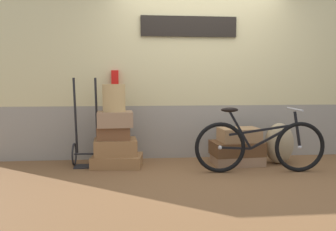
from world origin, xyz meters
TOP-DOWN VIEW (x-y plane):
  - ground at (0.00, 0.00)m, footprint 8.52×5.20m
  - station_building at (0.01, 0.85)m, footprint 6.52×0.74m
  - suitcase_0 at (-1.22, 0.30)m, footprint 0.71×0.54m
  - suitcase_1 at (-1.24, 0.32)m, footprint 0.60×0.46m
  - suitcase_2 at (-1.26, 0.31)m, footprint 0.44×0.34m
  - suitcase_3 at (-1.24, 0.29)m, footprint 0.48×0.40m
  - suitcase_4 at (0.45, 0.27)m, footprint 0.68×0.47m
  - suitcase_5 at (0.44, 0.27)m, footprint 0.73×0.49m
  - suitcase_6 at (0.47, 0.26)m, footprint 0.57×0.41m
  - wicker_basket at (-1.25, 0.29)m, footprint 0.30×0.30m
  - luggage_trolley at (-1.64, 0.40)m, footprint 0.37×0.38m
  - burlap_sack at (1.05, 0.25)m, footprint 0.40×0.34m
  - bicycle at (0.60, -0.18)m, footprint 1.67×0.46m

SIDE VIEW (x-z plane):
  - ground at x=0.00m, z-range -0.06..0.00m
  - suitcase_4 at x=0.45m, z-range 0.00..0.13m
  - suitcase_0 at x=-1.22m, z-range 0.00..0.16m
  - suitcase_5 at x=0.44m, z-range 0.13..0.32m
  - suitcase_1 at x=-1.24m, z-range 0.16..0.37m
  - luggage_trolley at x=-1.64m, z-range -0.33..0.88m
  - burlap_sack at x=1.05m, z-range 0.00..0.57m
  - bicycle at x=0.60m, z-range -0.07..0.76m
  - suitcase_6 at x=0.47m, z-range 0.32..0.51m
  - suitcase_2 at x=-1.26m, z-range 0.37..0.55m
  - suitcase_3 at x=-1.24m, z-range 0.55..0.75m
  - wicker_basket at x=-1.25m, z-range 0.75..1.12m
  - station_building at x=0.01m, z-range 0.00..2.44m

